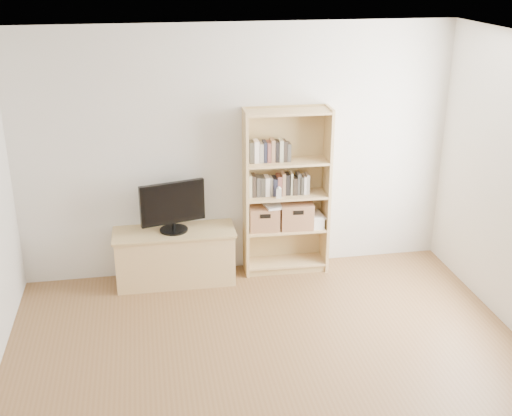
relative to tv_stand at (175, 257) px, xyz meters
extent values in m
cube|color=brown|center=(0.70, -2.28, -0.27)|extent=(4.50, 5.00, 0.01)
cube|color=beige|center=(0.70, 0.22, 1.03)|extent=(4.50, 0.02, 2.60)
cube|color=white|center=(0.70, -2.28, 2.33)|extent=(4.50, 5.00, 0.01)
cube|color=tan|center=(0.00, 0.00, 0.00)|extent=(1.20, 0.46, 0.55)
cube|color=tan|center=(1.19, 0.07, 0.61)|extent=(0.90, 0.34, 1.77)
cube|color=black|center=(0.00, 0.00, 0.56)|extent=(0.66, 0.21, 0.52)
cube|color=#AFAA8C|center=(1.19, 0.09, 0.69)|extent=(0.75, 0.15, 0.20)
cube|color=#AFAA8C|center=(0.99, 0.09, 1.05)|extent=(0.36, 0.14, 0.19)
cube|color=white|center=(1.08, -0.03, 0.64)|extent=(0.06, 0.05, 0.10)
cube|color=#956543|center=(0.95, 0.07, 0.35)|extent=(0.33, 0.28, 0.25)
cube|color=#956543|center=(1.29, 0.06, 0.36)|extent=(0.36, 0.30, 0.28)
cube|color=silver|center=(1.11, 0.05, 0.48)|extent=(0.33, 0.26, 0.02)
cube|color=silver|center=(1.49, 0.05, 0.27)|extent=(0.17, 0.25, 0.11)
camera|label=1|loc=(-0.23, -6.04, 2.93)|focal=45.00mm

